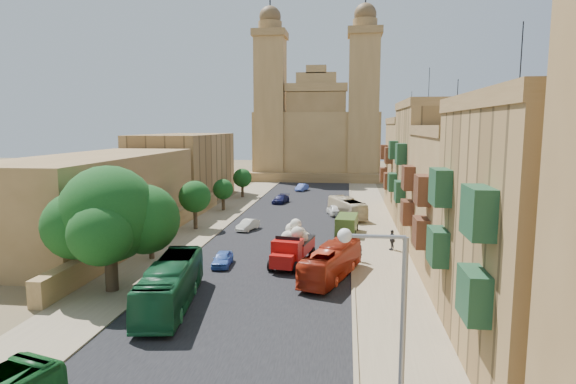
% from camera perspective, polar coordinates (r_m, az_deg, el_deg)
% --- Properties ---
extents(ground, '(260.00, 260.00, 0.00)m').
position_cam_1_polar(ground, '(29.22, -6.47, -14.86)').
color(ground, brown).
extents(road_surface, '(14.00, 140.00, 0.01)m').
position_cam_1_polar(road_surface, '(57.66, 0.49, -3.39)').
color(road_surface, black).
rests_on(road_surface, ground).
extents(sidewalk_east, '(5.00, 140.00, 0.01)m').
position_cam_1_polar(sidewalk_east, '(57.38, 9.97, -3.57)').
color(sidewalk_east, '#8A775A').
rests_on(sidewalk_east, ground).
extents(sidewalk_west, '(5.00, 140.00, 0.01)m').
position_cam_1_polar(sidewalk_west, '(59.48, -8.66, -3.14)').
color(sidewalk_west, '#8A775A').
rests_on(sidewalk_west, ground).
extents(kerb_east, '(0.25, 140.00, 0.12)m').
position_cam_1_polar(kerb_east, '(57.29, 7.47, -3.48)').
color(kerb_east, '#8A775A').
rests_on(kerb_east, ground).
extents(kerb_west, '(0.25, 140.00, 0.12)m').
position_cam_1_polar(kerb_west, '(58.84, -6.31, -3.16)').
color(kerb_west, '#8A775A').
rests_on(kerb_west, ground).
extents(townhouse_a, '(9.00, 14.00, 16.40)m').
position_cam_1_polar(townhouse_a, '(25.53, 28.84, -4.09)').
color(townhouse_a, '#9D7847').
rests_on(townhouse_a, ground).
extents(townhouse_b, '(9.00, 14.00, 14.90)m').
position_cam_1_polar(townhouse_b, '(38.79, 21.14, -0.98)').
color(townhouse_b, olive).
rests_on(townhouse_b, ground).
extents(townhouse_c, '(9.00, 14.00, 17.40)m').
position_cam_1_polar(townhouse_c, '(52.24, 17.52, 2.72)').
color(townhouse_c, '#9D7847').
rests_on(townhouse_c, ground).
extents(townhouse_d, '(9.00, 14.00, 15.90)m').
position_cam_1_polar(townhouse_d, '(66.07, 15.31, 3.15)').
color(townhouse_d, olive).
rests_on(townhouse_d, ground).
extents(west_wall, '(1.00, 40.00, 1.80)m').
position_cam_1_polar(west_wall, '(50.98, -14.98, -4.14)').
color(west_wall, olive).
rests_on(west_wall, ground).
extents(west_building_low, '(10.00, 28.00, 8.40)m').
position_cam_1_polar(west_building_low, '(50.98, -21.69, -0.66)').
color(west_building_low, olive).
rests_on(west_building_low, ground).
extents(west_building_mid, '(10.00, 22.00, 10.00)m').
position_cam_1_polar(west_building_mid, '(74.58, -12.14, 2.87)').
color(west_building_mid, '#9D7847').
rests_on(west_building_mid, ground).
extents(church, '(28.00, 22.50, 36.30)m').
position_cam_1_polar(church, '(105.01, 3.54, 6.90)').
color(church, olive).
rests_on(church, ground).
extents(ficus_tree, '(8.65, 7.96, 8.65)m').
position_cam_1_polar(ficus_tree, '(34.65, -20.37, -2.86)').
color(ficus_tree, '#382A1C').
rests_on(ficus_tree, ground).
extents(street_tree_a, '(3.03, 3.03, 4.66)m').
position_cam_1_polar(street_tree_a, '(42.36, -15.98, -3.53)').
color(street_tree_a, '#382A1C').
rests_on(street_tree_a, ground).
extents(street_tree_b, '(3.47, 3.47, 5.34)m').
position_cam_1_polar(street_tree_b, '(53.36, -10.99, -0.56)').
color(street_tree_b, '#382A1C').
rests_on(street_tree_b, ground).
extents(street_tree_c, '(2.73, 2.73, 4.20)m').
position_cam_1_polar(street_tree_c, '(64.87, -7.71, 0.30)').
color(street_tree_c, '#382A1C').
rests_on(street_tree_c, ground).
extents(street_tree_d, '(2.96, 2.96, 4.56)m').
position_cam_1_polar(street_tree_d, '(76.43, -5.43, 1.66)').
color(street_tree_d, '#382A1C').
rests_on(street_tree_d, ground).
extents(streetlamp, '(2.11, 0.44, 8.22)m').
position_cam_1_polar(streetlamp, '(15.48, 11.65, -15.37)').
color(streetlamp, gray).
rests_on(streetlamp, ground).
extents(red_truck, '(3.41, 6.50, 3.63)m').
position_cam_1_polar(red_truck, '(39.40, 0.53, -6.34)').
color(red_truck, '#AE100D').
rests_on(red_truck, ground).
extents(olive_pickup, '(2.47, 4.78, 1.91)m').
position_cam_1_polar(olive_pickup, '(50.95, 6.97, -3.90)').
color(olive_pickup, '#3B541F').
rests_on(olive_pickup, ground).
extents(bus_green_north, '(3.85, 10.54, 2.87)m').
position_cam_1_polar(bus_green_north, '(31.49, -13.71, -10.55)').
color(bus_green_north, '#195B32').
rests_on(bus_green_north, ground).
extents(bus_red_east, '(4.57, 9.03, 2.45)m').
position_cam_1_polar(bus_red_east, '(36.11, 5.17, -8.31)').
color(bus_red_east, '#A12813').
rests_on(bus_red_east, ground).
extents(bus_cream_east, '(5.05, 8.71, 2.39)m').
position_cam_1_polar(bus_cream_east, '(59.93, 7.00, -1.87)').
color(bus_cream_east, beige).
rests_on(bus_cream_east, ground).
extents(car_blue_a, '(1.62, 3.53, 1.17)m').
position_cam_1_polar(car_blue_a, '(39.60, -7.77, -7.85)').
color(car_blue_a, '#3F6AC6').
rests_on(car_blue_a, ground).
extents(car_white_a, '(2.19, 3.70, 1.15)m').
position_cam_1_polar(car_white_a, '(52.50, -4.78, -3.91)').
color(car_white_a, silver).
rests_on(car_white_a, ground).
extents(car_cream, '(3.00, 4.55, 1.16)m').
position_cam_1_polar(car_cream, '(48.52, 1.15, -4.85)').
color(car_cream, beige).
rests_on(car_cream, ground).
extents(car_dkblue, '(2.47, 4.38, 1.20)m').
position_cam_1_polar(car_dkblue, '(70.39, -0.87, -0.85)').
color(car_dkblue, '#111440').
rests_on(car_dkblue, ground).
extents(car_white_b, '(2.49, 4.35, 1.40)m').
position_cam_1_polar(car_white_b, '(61.29, 5.56, -2.10)').
color(car_white_b, white).
rests_on(car_white_b, ground).
extents(car_blue_b, '(2.19, 3.89, 1.21)m').
position_cam_1_polar(car_blue_b, '(83.75, 1.65, 0.55)').
color(car_blue_b, '#4761BF').
rests_on(car_blue_b, ground).
extents(pedestrian_a, '(0.73, 0.56, 1.80)m').
position_cam_1_polar(pedestrian_a, '(40.74, 8.36, -6.96)').
color(pedestrian_a, '#242027').
rests_on(pedestrian_a, ground).
extents(pedestrian_c, '(0.80, 1.19, 1.88)m').
position_cam_1_polar(pedestrian_c, '(44.99, 12.22, -5.58)').
color(pedestrian_c, '#35353A').
rests_on(pedestrian_c, ground).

